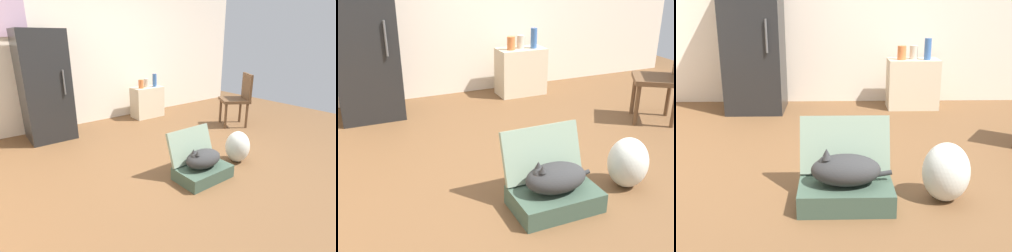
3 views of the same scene
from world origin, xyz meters
The scene contains 11 objects.
ground_plane centered at (0.00, 0.00, 0.00)m, with size 7.68×7.68×0.00m, color brown.
suitcase_base centered at (-0.19, -0.56, 0.07)m, with size 0.60×0.39×0.14m, color #384C3D.
suitcase_lid centered at (-0.19, -0.35, 0.33)m, with size 0.60×0.39×0.04m, color gray.
cat centered at (-0.19, -0.56, 0.24)m, with size 0.52×0.28×0.23m.
plastic_bag_white centered at (0.46, -0.51, 0.20)m, with size 0.31×0.30×0.39m, color silver.
refrigerator centered at (-1.16, 1.80, 0.81)m, with size 0.64×0.63×1.61m.
side_table centered at (0.68, 1.85, 0.29)m, with size 0.59×0.33×0.58m, color beige.
vase_tall centered at (0.53, 1.82, 0.66)m, with size 0.10×0.10×0.16m, color #CC6B38.
vase_short centered at (0.83, 1.80, 0.71)m, with size 0.08×0.08×0.25m, color #38609E.
vase_round centered at (0.68, 1.87, 0.66)m, with size 0.09×0.09×0.16m, color #B7AD99.
chair centered at (1.64, 0.43, 0.50)m, with size 0.62×0.61×0.91m.
Camera 2 is at (-1.43, -2.61, 1.62)m, focal length 42.86 mm.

